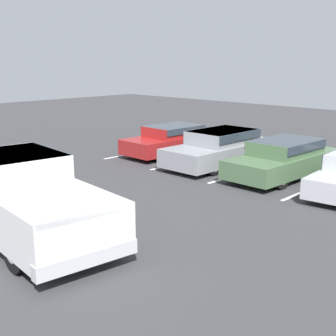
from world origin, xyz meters
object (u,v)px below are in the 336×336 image
(pickup_truck, at_px, (22,195))
(traffic_cone, at_px, (45,173))
(parked_sedan_a, at_px, (172,139))
(parked_sedan_b, at_px, (221,147))
(wheel_stop_curb, at_px, (275,153))
(parked_sedan_c, at_px, (284,157))

(pickup_truck, relative_size, traffic_cone, 11.82)
(parked_sedan_a, bearing_deg, traffic_cone, 1.36)
(parked_sedan_a, distance_m, parked_sedan_b, 2.68)
(parked_sedan_a, relative_size, wheel_stop_curb, 2.29)
(parked_sedan_b, relative_size, wheel_stop_curb, 2.55)
(parked_sedan_b, bearing_deg, parked_sedan_c, 91.39)
(parked_sedan_a, bearing_deg, wheel_stop_curb, 135.36)
(parked_sedan_a, xyz_separation_m, parked_sedan_c, (5.26, -0.13, 0.03))
(parked_sedan_b, distance_m, parked_sedan_c, 2.59)
(parked_sedan_a, xyz_separation_m, wheel_stop_curb, (3.05, 2.92, -0.57))
(pickup_truck, relative_size, parked_sedan_c, 1.31)
(parked_sedan_c, distance_m, wheel_stop_curb, 3.81)
(parked_sedan_b, bearing_deg, traffic_cone, -25.04)
(parked_sedan_c, relative_size, wheel_stop_curb, 2.46)
(wheel_stop_curb, bearing_deg, traffic_cone, -109.27)
(pickup_truck, distance_m, parked_sedan_b, 8.72)
(parked_sedan_b, xyz_separation_m, parked_sedan_c, (2.59, 0.05, -0.02))
(pickup_truck, bearing_deg, parked_sedan_a, 119.55)
(pickup_truck, height_order, wheel_stop_curb, pickup_truck)
(parked_sedan_a, relative_size, parked_sedan_c, 0.93)
(parked_sedan_b, height_order, wheel_stop_curb, parked_sedan_b)
(parked_sedan_c, xyz_separation_m, traffic_cone, (-5.29, -5.78, -0.43))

